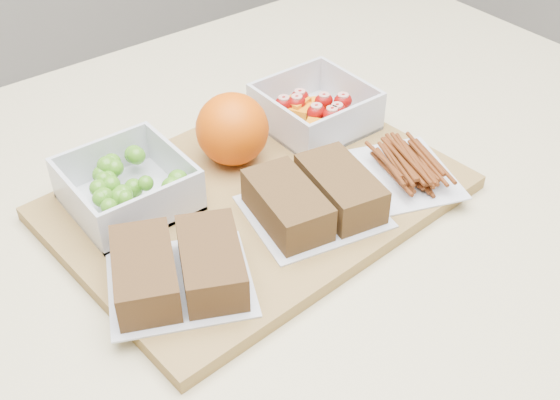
# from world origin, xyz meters

# --- Properties ---
(cutting_board) EXTENTS (0.44, 0.33, 0.02)m
(cutting_board) POSITION_xyz_m (0.00, 0.03, 0.91)
(cutting_board) COLOR olive
(cutting_board) RESTS_ON counter
(grape_container) EXTENTS (0.12, 0.12, 0.05)m
(grape_container) POSITION_xyz_m (-0.12, 0.09, 0.94)
(grape_container) COLOR silver
(grape_container) RESTS_ON cutting_board
(fruit_container) EXTENTS (0.12, 0.12, 0.05)m
(fruit_container) POSITION_xyz_m (0.14, 0.09, 0.94)
(fruit_container) COLOR silver
(fruit_container) RESTS_ON cutting_board
(orange) EXTENTS (0.08, 0.08, 0.08)m
(orange) POSITION_xyz_m (0.02, 0.09, 0.96)
(orange) COLOR #E75605
(orange) RESTS_ON cutting_board
(sandwich_bag_left) EXTENTS (0.17, 0.16, 0.04)m
(sandwich_bag_left) POSITION_xyz_m (-0.14, -0.04, 0.94)
(sandwich_bag_left) COLOR silver
(sandwich_bag_left) RESTS_ON cutting_board
(sandwich_bag_center) EXTENTS (0.16, 0.14, 0.04)m
(sandwich_bag_center) POSITION_xyz_m (0.03, -0.04, 0.94)
(sandwich_bag_center) COLOR silver
(sandwich_bag_center) RESTS_ON cutting_board
(pretzel_bag) EXTENTS (0.14, 0.15, 0.03)m
(pretzel_bag) POSITION_xyz_m (0.15, -0.05, 0.93)
(pretzel_bag) COLOR silver
(pretzel_bag) RESTS_ON cutting_board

